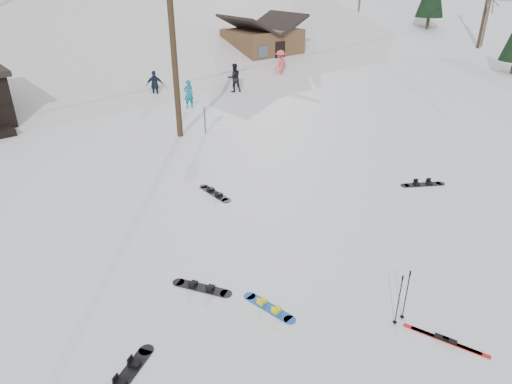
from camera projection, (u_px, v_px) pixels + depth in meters
ground at (428, 326)px, 9.82m from camera, size 200.00×200.00×0.00m
ridge_right at (271, 94)px, 70.91m from camera, size 45.66×93.98×54.59m
treeline_right at (300, 25)px, 59.28m from camera, size 20.00×60.00×10.00m
utility_pole at (172, 27)px, 18.64m from camera, size 2.00×0.26×9.00m
trail_sign at (204, 106)px, 20.48m from camera, size 0.50×0.09×1.85m
cabin at (262, 46)px, 34.31m from camera, size 5.39×4.40×3.77m
hero_snowboard at (269, 307)px, 10.32m from camera, size 0.47×1.45×0.10m
hero_skis at (446, 340)px, 9.42m from camera, size 0.65×1.67×0.09m
ski_poles at (402, 298)px, 9.64m from camera, size 0.36×0.09×1.29m
board_scatter_a at (128, 374)px, 8.62m from camera, size 1.42×1.00×0.11m
board_scatter_b at (202, 287)px, 10.95m from camera, size 0.95×1.37×0.11m
board_scatter_d at (423, 184)px, 16.10m from camera, size 1.43×0.99×0.11m
board_scatter_f at (215, 193)px, 15.47m from camera, size 0.31×1.66×0.12m
skier_teal at (189, 94)px, 24.48m from camera, size 0.60×0.44×1.50m
skier_dark at (234, 78)px, 27.57m from camera, size 0.99×0.88×1.70m
skier_pink at (280, 64)px, 30.84m from camera, size 1.35×0.99×1.87m
skier_navy at (155, 85)px, 25.94m from camera, size 1.04×0.83×1.65m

